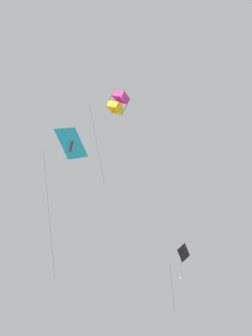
# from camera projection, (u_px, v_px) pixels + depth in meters

# --- Properties ---
(kite_diamond_far_centre) EXTENTS (1.37, 1.47, 4.62)m
(kite_diamond_far_centre) POSITION_uv_depth(u_px,v_px,m) (183.00, 254.00, 35.81)
(kite_diamond_far_centre) COLOR black
(kite_delta_near_right) EXTENTS (1.63, 2.67, 9.13)m
(kite_delta_near_right) POSITION_uv_depth(u_px,v_px,m) (71.00, 144.00, 32.74)
(kite_delta_near_right) COLOR #1EB2C6
(kite_box_highest) EXTENTS (2.24, 2.41, 6.03)m
(kite_box_highest) POSITION_uv_depth(u_px,v_px,m) (118.00, 103.00, 34.03)
(kite_box_highest) COLOR #DB2D93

